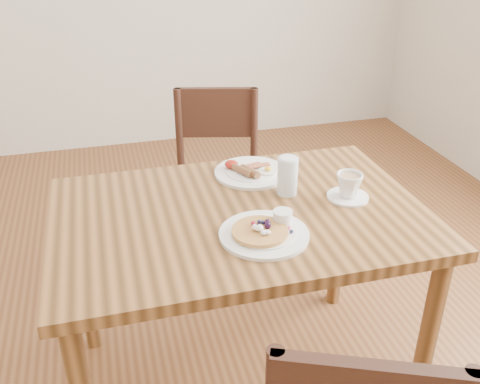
{
  "coord_description": "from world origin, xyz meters",
  "views": [
    {
      "loc": [
        -0.39,
        -1.44,
        1.61
      ],
      "look_at": [
        0.0,
        0.0,
        0.82
      ],
      "focal_mm": 40.0,
      "sensor_mm": 36.0,
      "label": 1
    }
  ],
  "objects_px": {
    "dining_table": "(240,237)",
    "breakfast_plate": "(250,172)",
    "chair_far": "(217,176)",
    "teacup_saucer": "(349,187)",
    "pancake_plate": "(265,231)",
    "water_glass": "(287,176)"
  },
  "relations": [
    {
      "from": "chair_far",
      "to": "teacup_saucer",
      "type": "bearing_deg",
      "value": 123.49
    },
    {
      "from": "chair_far",
      "to": "water_glass",
      "type": "bearing_deg",
      "value": 111.39
    },
    {
      "from": "breakfast_plate",
      "to": "teacup_saucer",
      "type": "relative_size",
      "value": 1.93
    },
    {
      "from": "pancake_plate",
      "to": "chair_far",
      "type": "bearing_deg",
      "value": 86.07
    },
    {
      "from": "dining_table",
      "to": "teacup_saucer",
      "type": "bearing_deg",
      "value": -1.22
    },
    {
      "from": "chair_far",
      "to": "teacup_saucer",
      "type": "height_order",
      "value": "chair_far"
    },
    {
      "from": "breakfast_plate",
      "to": "water_glass",
      "type": "bearing_deg",
      "value": -65.19
    },
    {
      "from": "dining_table",
      "to": "pancake_plate",
      "type": "bearing_deg",
      "value": -78.15
    },
    {
      "from": "pancake_plate",
      "to": "dining_table",
      "type": "bearing_deg",
      "value": 101.85
    },
    {
      "from": "breakfast_plate",
      "to": "water_glass",
      "type": "relative_size",
      "value": 2.05
    },
    {
      "from": "pancake_plate",
      "to": "teacup_saucer",
      "type": "bearing_deg",
      "value": 24.0
    },
    {
      "from": "chair_far",
      "to": "pancake_plate",
      "type": "xyz_separation_m",
      "value": [
        -0.06,
        -0.94,
        0.27
      ]
    },
    {
      "from": "dining_table",
      "to": "breakfast_plate",
      "type": "relative_size",
      "value": 4.44
    },
    {
      "from": "teacup_saucer",
      "to": "water_glass",
      "type": "xyz_separation_m",
      "value": [
        -0.19,
        0.09,
        0.02
      ]
    },
    {
      "from": "breakfast_plate",
      "to": "dining_table",
      "type": "bearing_deg",
      "value": -113.01
    },
    {
      "from": "pancake_plate",
      "to": "breakfast_plate",
      "type": "xyz_separation_m",
      "value": [
        0.07,
        0.41,
        -0.0
      ]
    },
    {
      "from": "pancake_plate",
      "to": "teacup_saucer",
      "type": "height_order",
      "value": "teacup_saucer"
    },
    {
      "from": "dining_table",
      "to": "water_glass",
      "type": "height_order",
      "value": "water_glass"
    },
    {
      "from": "water_glass",
      "to": "breakfast_plate",
      "type": "bearing_deg",
      "value": 114.81
    },
    {
      "from": "teacup_saucer",
      "to": "water_glass",
      "type": "relative_size",
      "value": 1.06
    },
    {
      "from": "pancake_plate",
      "to": "breakfast_plate",
      "type": "distance_m",
      "value": 0.42
    },
    {
      "from": "dining_table",
      "to": "breakfast_plate",
      "type": "xyz_separation_m",
      "value": [
        0.11,
        0.25,
        0.11
      ]
    }
  ]
}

